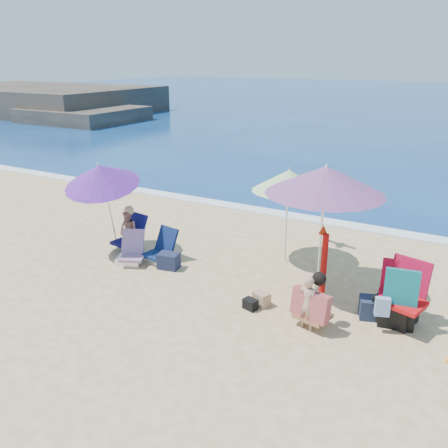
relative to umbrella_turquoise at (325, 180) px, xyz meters
The scene contains 18 objects.
ground 2.90m from the umbrella_turquoise, 136.90° to the right, with size 120.00×120.00×0.00m.
sea 43.70m from the umbrella_turquoise, 91.93° to the left, with size 120.00×80.00×0.12m.
foam 4.51m from the umbrella_turquoise, 111.50° to the left, with size 120.00×0.50×0.04m.
headland 34.15m from the umbrella_turquoise, 147.44° to the left, with size 20.50×11.50×2.60m.
umbrella_turquoise is the anchor object (origin of this frame).
umbrella_striped 1.47m from the umbrella_turquoise, 136.64° to the left, with size 1.72×1.72×1.98m.
umbrella_blue 4.62m from the umbrella_turquoise, behind, with size 1.99×2.03×2.14m.
furled_umbrella 1.39m from the umbrella_turquoise, 65.01° to the right, with size 0.24×0.22×1.42m.
chair_navy 3.80m from the umbrella_turquoise, behind, with size 0.62×0.72×0.70m.
chair_rainbow 4.30m from the umbrella_turquoise, 168.94° to the right, with size 0.72×0.73×0.67m.
camp_chair_left 2.34m from the umbrella_turquoise, 16.58° to the right, with size 0.83×0.87×1.07m.
camp_chair_right 2.31m from the umbrella_turquoise, 19.27° to the right, with size 0.66×0.87×1.04m.
person_center 2.12m from the umbrella_turquoise, 77.31° to the right, with size 0.66×0.56×0.92m.
person_left 4.58m from the umbrella_turquoise, behind, with size 0.62×0.78×1.00m.
bag_navy_a 3.57m from the umbrella_turquoise, 169.07° to the right, with size 0.46×0.37×0.32m.
bag_tan 2.31m from the umbrella_turquoise, 123.04° to the right, with size 0.34×0.30×0.24m.
bag_navy_b 2.27m from the umbrella_turquoise, 23.67° to the right, with size 0.54×0.47×0.34m.
bag_black_b 2.47m from the umbrella_turquoise, 122.14° to the right, with size 0.27×0.22×0.18m.
Camera 1 is at (3.71, -6.20, 4.06)m, focal length 37.38 mm.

